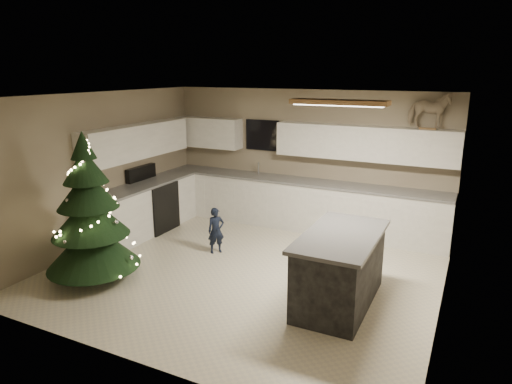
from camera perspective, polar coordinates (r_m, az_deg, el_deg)
ground_plane at (r=7.03m, az=-1.27°, el=-9.77°), size 5.50×5.50×0.00m
room_shell at (r=6.48m, az=-1.18°, el=4.38°), size 5.52×5.02×2.61m
cabinetry at (r=8.55m, az=-1.65°, el=0.19°), size 5.50×3.20×2.00m
island at (r=6.03m, az=10.43°, el=-9.39°), size 0.90×1.70×0.95m
bar_stool at (r=6.89m, az=7.65°, el=-6.40°), size 0.31×0.31×0.59m
christmas_tree at (r=6.86m, az=-20.02°, el=-3.38°), size 1.35×1.30×2.16m
toddler at (r=7.57m, az=-5.02°, el=-4.82°), size 0.32×0.33×0.77m
rocking_horse at (r=8.05m, az=20.85°, el=9.53°), size 0.68×0.31×0.60m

